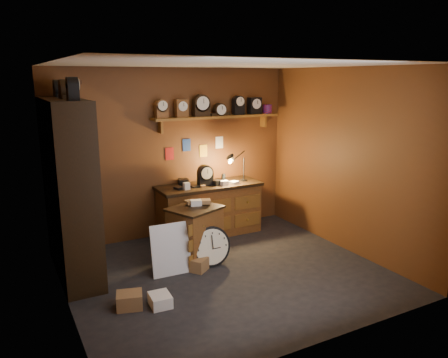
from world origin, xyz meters
TOP-DOWN VIEW (x-y plane):
  - floor at (0.00, 0.00)m, footprint 4.00×4.00m
  - room_shell at (0.04, 0.11)m, footprint 4.02×3.62m
  - shelving_unit at (-1.79, 0.98)m, footprint 0.47×1.60m
  - workbench at (0.47, 1.47)m, footprint 1.71×0.66m
  - low_cabinet at (-0.17, 0.63)m, footprint 0.85×0.79m
  - big_round_clock at (-0.07, 0.33)m, footprint 0.56×0.18m
  - white_panel at (-0.65, 0.35)m, footprint 0.53×0.16m
  - mini_fridge at (-0.01, 1.39)m, footprint 0.52×0.54m
  - floor_box_a at (-1.39, -0.26)m, footprint 0.34×0.31m
  - floor_box_b at (-1.07, -0.38)m, footprint 0.25×0.29m
  - floor_box_c at (-0.29, 0.25)m, footprint 0.30×0.29m

SIDE VIEW (x-z plane):
  - floor at x=0.00m, z-range 0.00..0.00m
  - white_panel at x=-0.65m, z-range -0.35..0.35m
  - floor_box_b at x=-1.07m, z-range 0.00..0.14m
  - floor_box_c at x=-0.29m, z-range 0.00..0.17m
  - floor_box_a at x=-1.39m, z-range 0.00..0.18m
  - mini_fridge at x=-0.01m, z-range 0.00..0.48m
  - big_round_clock at x=-0.07m, z-range -0.01..0.56m
  - low_cabinet at x=-0.17m, z-range -0.01..0.85m
  - workbench at x=0.47m, z-range -0.21..1.15m
  - shelving_unit at x=-1.79m, z-range -0.03..2.54m
  - room_shell at x=0.04m, z-range 0.37..3.08m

